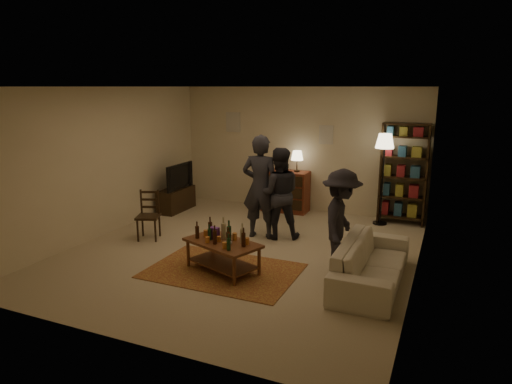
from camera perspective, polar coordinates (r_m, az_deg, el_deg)
The scene contains 13 objects.
floor at distance 7.71m, azimuth -1.84°, elevation -7.46°, with size 6.00×6.00×0.00m, color #C6B793.
room_shell at distance 10.25m, azimuth 1.95°, elevation 8.08°, with size 6.00×6.00×6.00m.
rug at distance 6.96m, azimuth -4.15°, elevation -9.78°, with size 2.20×1.50×0.01m, color maroon.
coffee_table at distance 6.82m, azimuth -4.22°, elevation -6.60°, with size 1.28×0.98×0.81m.
dining_chair at distance 8.47m, azimuth -13.25°, elevation -2.58°, with size 0.51×0.51×0.90m.
tv_stand at distance 10.27m, azimuth -9.94°, elevation -0.19°, with size 0.40×1.00×1.06m.
dresser at distance 10.06m, azimuth 3.75°, elevation 0.24°, with size 1.00×0.50×1.36m.
bookshelf at distance 9.49m, azimuth 17.94°, elevation 2.30°, with size 0.90×0.34×2.02m.
floor_lamp at distance 9.23m, azimuth 15.77°, elevation 5.37°, with size 0.36×0.36×1.81m.
sofa at distance 6.64m, azimuth 14.23°, elevation -8.54°, with size 2.08×0.81×0.61m, color beige.
person_left at distance 8.19m, azimuth 0.58°, elevation 0.64°, with size 0.69×0.45×1.88m, color #27282E.
person_right at distance 8.19m, azimuth 2.83°, elevation -0.18°, with size 0.80×0.63×1.66m, color #24252B.
person_by_sofa at distance 6.76m, azimuth 10.57°, elevation -3.70°, with size 1.00×0.58×1.55m, color #232128.
Camera 1 is at (3.10, -6.52, 2.70)m, focal length 32.00 mm.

